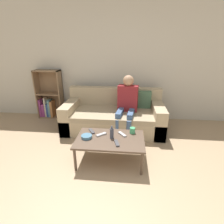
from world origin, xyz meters
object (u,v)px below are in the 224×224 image
(couch, at_px, (114,116))
(tv_remote_3, at_px, (122,134))
(tv_remote_1, at_px, (92,131))
(person_adult, at_px, (127,101))
(cup_near, at_px, (132,130))
(tv_remote_0, at_px, (117,143))
(bottle, at_px, (112,133))
(bookshelf, at_px, (50,99))
(tv_remote_2, at_px, (101,134))
(snack_bowl, at_px, (87,137))
(coffee_table, at_px, (110,141))

(couch, bearing_deg, tv_remote_3, -77.87)
(tv_remote_3, bearing_deg, tv_remote_1, 136.77)
(tv_remote_3, bearing_deg, person_adult, 49.92)
(couch, relative_size, tv_remote_1, 11.96)
(couch, xyz_separation_m, tv_remote_3, (0.22, -1.01, 0.12))
(cup_near, height_order, tv_remote_0, cup_near)
(bottle, bearing_deg, tv_remote_1, 153.25)
(cup_near, distance_m, tv_remote_0, 0.41)
(tv_remote_0, height_order, bottle, bottle)
(bookshelf, distance_m, tv_remote_1, 1.99)
(couch, xyz_separation_m, tv_remote_0, (0.15, -1.28, 0.12))
(tv_remote_3, distance_m, bottle, 0.21)
(bookshelf, bearing_deg, bottle, -43.90)
(person_adult, height_order, bottle, person_adult)
(tv_remote_2, distance_m, snack_bowl, 0.23)
(couch, bearing_deg, cup_near, -67.98)
(cup_near, distance_m, bottle, 0.37)
(tv_remote_1, bearing_deg, person_adult, 26.16)
(couch, distance_m, coffee_table, 1.14)
(bookshelf, relative_size, bottle, 5.76)
(bookshelf, xyz_separation_m, bottle, (1.70, -1.63, 0.01))
(couch, bearing_deg, tv_remote_1, -106.26)
(tv_remote_3, bearing_deg, tv_remote_2, 150.16)
(couch, height_order, bottle, couch)
(coffee_table, height_order, person_adult, person_adult)
(couch, xyz_separation_m, cup_near, (0.38, -0.93, 0.16))
(coffee_table, distance_m, tv_remote_3, 0.22)
(tv_remote_2, relative_size, bottle, 0.80)
(tv_remote_1, relative_size, tv_remote_2, 1.06)
(bookshelf, xyz_separation_m, person_adult, (1.90, -0.60, 0.20))
(tv_remote_2, bearing_deg, tv_remote_1, -160.09)
(cup_near, bearing_deg, person_adult, 97.18)
(coffee_table, xyz_separation_m, tv_remote_1, (-0.32, 0.19, 0.05))
(person_adult, bearing_deg, snack_bowl, -110.78)
(bookshelf, bearing_deg, tv_remote_1, -47.16)
(bookshelf, xyz_separation_m, coffee_table, (1.67, -1.65, -0.11))
(bookshelf, distance_m, snack_bowl, 2.13)
(tv_remote_3, bearing_deg, coffee_table, 179.77)
(bookshelf, distance_m, tv_remote_2, 2.18)
(tv_remote_2, distance_m, tv_remote_3, 0.33)
(tv_remote_1, relative_size, snack_bowl, 1.04)
(coffee_table, xyz_separation_m, snack_bowl, (-0.35, -0.02, 0.06))
(cup_near, bearing_deg, tv_remote_0, -122.62)
(tv_remote_0, height_order, tv_remote_2, same)
(coffee_table, height_order, tv_remote_3, tv_remote_3)
(person_adult, xyz_separation_m, tv_remote_0, (-0.12, -1.19, -0.26))
(person_adult, bearing_deg, tv_remote_3, -85.49)
(snack_bowl, bearing_deg, tv_remote_3, 15.55)
(tv_remote_3, xyz_separation_m, snack_bowl, (-0.53, -0.15, 0.01))
(bottle, bearing_deg, couch, 93.33)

